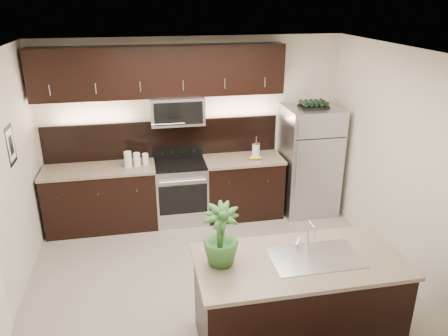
% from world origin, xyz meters
% --- Properties ---
extents(ground, '(4.50, 4.50, 0.00)m').
position_xyz_m(ground, '(0.00, 0.00, 0.00)').
color(ground, gray).
rests_on(ground, ground).
extents(room_walls, '(4.52, 4.02, 2.71)m').
position_xyz_m(room_walls, '(-0.11, -0.04, 1.70)').
color(room_walls, beige).
rests_on(room_walls, ground).
extents(counter_run, '(3.51, 0.65, 0.94)m').
position_xyz_m(counter_run, '(-0.46, 1.69, 0.47)').
color(counter_run, black).
rests_on(counter_run, ground).
extents(upper_fixtures, '(3.49, 0.40, 1.66)m').
position_xyz_m(upper_fixtures, '(-0.43, 1.84, 2.14)').
color(upper_fixtures, black).
rests_on(upper_fixtures, counter_run).
extents(island, '(1.96, 0.96, 0.94)m').
position_xyz_m(island, '(0.60, -1.06, 0.47)').
color(island, black).
rests_on(island, ground).
extents(sink_faucet, '(0.84, 0.50, 0.28)m').
position_xyz_m(sink_faucet, '(0.75, -1.05, 0.96)').
color(sink_faucet, silver).
rests_on(sink_faucet, island).
extents(refrigerator, '(0.81, 0.73, 1.68)m').
position_xyz_m(refrigerator, '(1.75, 1.63, 0.84)').
color(refrigerator, '#B2B2B7').
rests_on(refrigerator, ground).
extents(wine_rack, '(0.42, 0.26, 0.10)m').
position_xyz_m(wine_rack, '(1.75, 1.63, 1.73)').
color(wine_rack, black).
rests_on(wine_rack, refrigerator).
extents(plant, '(0.38, 0.38, 0.59)m').
position_xyz_m(plant, '(-0.14, -0.97, 1.23)').
color(plant, '#2F6026').
rests_on(plant, island).
extents(canisters, '(0.34, 0.15, 0.23)m').
position_xyz_m(canisters, '(-0.90, 1.66, 1.04)').
color(canisters, silver).
rests_on(canisters, counter_run).
extents(french_press, '(0.12, 0.12, 0.34)m').
position_xyz_m(french_press, '(0.89, 1.64, 1.07)').
color(french_press, silver).
rests_on(french_press, counter_run).
extents(bananas, '(0.20, 0.16, 0.06)m').
position_xyz_m(bananas, '(0.82, 1.61, 0.97)').
color(bananas, yellow).
rests_on(bananas, counter_run).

